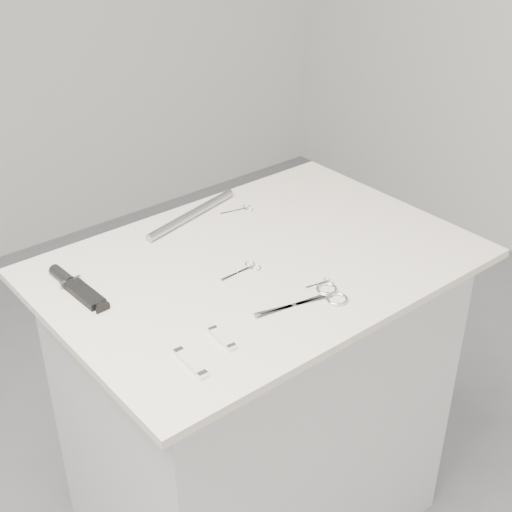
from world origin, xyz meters
TOP-DOWN VIEW (x-y plane):
  - plinth at (0.00, 0.00)m, footprint 0.90×0.60m
  - display_board at (0.00, 0.00)m, footprint 1.00×0.70m
  - large_shears at (-0.01, -0.21)m, footprint 0.21×0.10m
  - embroidery_scissors_a at (-0.05, -0.02)m, footprint 0.11×0.05m
  - embroidery_scissors_b at (0.13, 0.23)m, footprint 0.09×0.05m
  - tiny_scissors at (0.04, -0.17)m, footprint 0.07×0.03m
  - sheathed_knife at (-0.40, 0.16)m, footprint 0.05×0.20m
  - pocket_knife_a at (-0.26, -0.19)m, footprint 0.02×0.08m
  - pocket_knife_b at (-0.35, -0.22)m, footprint 0.03×0.10m
  - metal_rail at (-0.00, 0.28)m, footprint 0.32×0.10m

SIDE VIEW (x-z plane):
  - plinth at x=0.00m, z-range 0.00..0.90m
  - display_board at x=0.00m, z-range 0.90..0.92m
  - tiny_scissors at x=0.04m, z-range 0.92..0.92m
  - embroidery_scissors_b at x=0.13m, z-range 0.92..0.92m
  - embroidery_scissors_a at x=-0.05m, z-range 0.92..0.92m
  - large_shears at x=-0.01m, z-range 0.92..0.93m
  - pocket_knife_a at x=-0.26m, z-range 0.92..0.93m
  - pocket_knife_b at x=-0.35m, z-range 0.92..0.93m
  - sheathed_knife at x=-0.40m, z-range 0.91..0.94m
  - metal_rail at x=0.00m, z-range 0.92..0.94m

